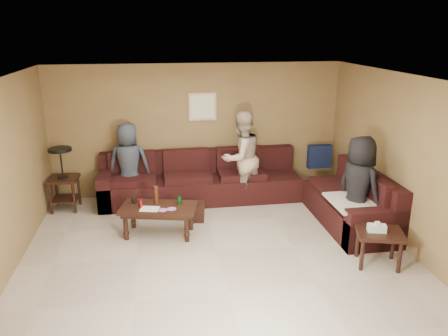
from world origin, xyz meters
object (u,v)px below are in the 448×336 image
Objects in this scene: sectional_sofa at (249,191)px; side_table_right at (379,236)px; person_left at (129,164)px; person_right at (358,187)px; coffee_table at (158,210)px; waste_bin at (196,212)px; end_table_left at (63,178)px; person_middle at (241,158)px.

side_table_right is at bearing -59.24° from sectional_sofa.
person_left is 3.98m from person_right.
sectional_sofa reaches higher than coffee_table.
sectional_sofa reaches higher than side_table_right.
side_table_right is 0.98m from person_right.
coffee_table is at bearing 59.49° from person_right.
person_left is at bearing 109.54° from coffee_table.
waste_bin is (-2.30, 1.83, -0.27)m from side_table_right.
waste_bin is (-0.99, -0.38, -0.17)m from sectional_sofa.
sectional_sofa is at bearing 21.01° from waste_bin.
end_table_left is at bearing 142.03° from coffee_table.
person_right is (1.41, -1.30, 0.47)m from sectional_sofa.
person_middle reaches higher than person_left.
person_left is 0.95× the size of person_right.
person_left reaches higher than side_table_right.
waste_bin is 0.18× the size of person_middle.
coffee_table is 1.50m from person_left.
person_middle reaches higher than sectional_sofa.
sectional_sofa is at bearing 120.76° from side_table_right.
person_right is at bearing 84.01° from side_table_right.
coffee_table is 0.82× the size of person_left.
person_middle is at bearing -2.73° from end_table_left.
person_left is at bearing -35.50° from person_middle.
side_table_right is at bearing 147.43° from person_left.
waste_bin is at bearing 47.65° from person_right.
waste_bin is 0.20× the size of person_right.
coffee_table is 0.73× the size of person_middle.
person_left is at bearing 165.05° from sectional_sofa.
person_right is (4.66, -1.76, 0.20)m from end_table_left.
end_table_left is 2.45m from waste_bin.
person_middle is (2.02, -0.25, 0.10)m from person_left.
person_middle is (1.53, 1.12, 0.45)m from coffee_table.
waste_bin is at bearing -20.38° from end_table_left.
side_table_right is 0.47× the size of person_left.
person_middle reaches higher than end_table_left.
side_table_right is (2.94, -1.40, 0.02)m from coffee_table.
coffee_table is 4.01× the size of waste_bin.
person_right is at bearing -21.06° from waste_bin.
person_middle is (-0.09, 0.31, 0.53)m from sectional_sofa.
waste_bin is (0.63, 0.43, -0.25)m from coffee_table.
coffee_table is at bearing -153.44° from sectional_sofa.
waste_bin is at bearing 9.23° from person_middle.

